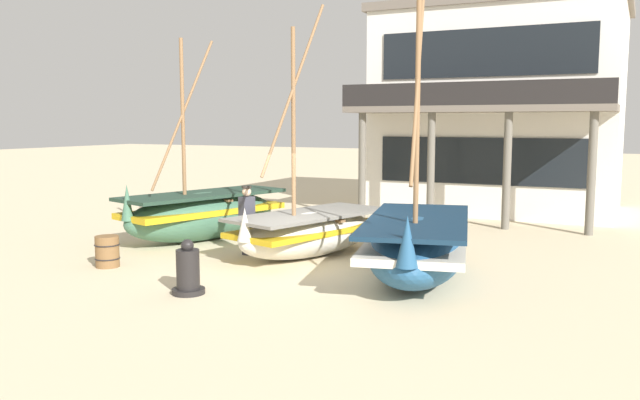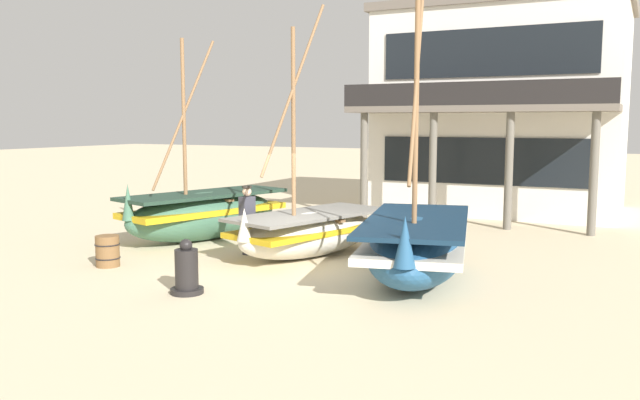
{
  "view_description": "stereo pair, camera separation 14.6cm",
  "coord_description": "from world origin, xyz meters",
  "px_view_note": "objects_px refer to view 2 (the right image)",
  "views": [
    {
      "loc": [
        6.74,
        -12.6,
        3.23
      ],
      "look_at": [
        0.0,
        1.0,
        1.4
      ],
      "focal_mm": 36.65,
      "sensor_mm": 36.0,
      "label": 1
    },
    {
      "loc": [
        6.88,
        -12.54,
        3.23
      ],
      "look_at": [
        0.0,
        1.0,
        1.4
      ],
      "focal_mm": 36.65,
      "sensor_mm": 36.0,
      "label": 2
    }
  ],
  "objects_px": {
    "fishing_boat_far_right": "(309,232)",
    "capstan_winch": "(187,272)",
    "fishing_boat_near_left": "(416,246)",
    "harbor_building_main": "(502,109)",
    "wooden_barrel": "(108,251)",
    "fishing_boat_centre_large": "(204,214)",
    "fisherman_by_hull": "(247,221)"
  },
  "relations": [
    {
      "from": "wooden_barrel",
      "to": "harbor_building_main",
      "type": "relative_size",
      "value": 0.08
    },
    {
      "from": "fishing_boat_centre_large",
      "to": "harbor_building_main",
      "type": "bearing_deg",
      "value": 59.46
    },
    {
      "from": "fishing_boat_centre_large",
      "to": "fishing_boat_far_right",
      "type": "xyz_separation_m",
      "value": [
        3.59,
        -0.62,
        -0.13
      ]
    },
    {
      "from": "fisherman_by_hull",
      "to": "fishing_boat_far_right",
      "type": "bearing_deg",
      "value": 20.1
    },
    {
      "from": "fishing_boat_centre_large",
      "to": "fisherman_by_hull",
      "type": "distance_m",
      "value": 2.45
    },
    {
      "from": "fishing_boat_near_left",
      "to": "capstan_winch",
      "type": "distance_m",
      "value": 4.62
    },
    {
      "from": "fishing_boat_near_left",
      "to": "fishing_boat_centre_large",
      "type": "height_order",
      "value": "fishing_boat_near_left"
    },
    {
      "from": "fishing_boat_near_left",
      "to": "fisherman_by_hull",
      "type": "height_order",
      "value": "fishing_boat_near_left"
    },
    {
      "from": "fishing_boat_far_right",
      "to": "capstan_winch",
      "type": "bearing_deg",
      "value": -96.03
    },
    {
      "from": "fishing_boat_near_left",
      "to": "harbor_building_main",
      "type": "distance_m",
      "value": 12.15
    },
    {
      "from": "fisherman_by_hull",
      "to": "capstan_winch",
      "type": "xyz_separation_m",
      "value": [
        0.99,
        -3.59,
        -0.41
      ]
    },
    {
      "from": "fishing_boat_near_left",
      "to": "capstan_winch",
      "type": "relative_size",
      "value": 6.19
    },
    {
      "from": "fishing_boat_far_right",
      "to": "harbor_building_main",
      "type": "relative_size",
      "value": 0.7
    },
    {
      "from": "fishing_boat_far_right",
      "to": "wooden_barrel",
      "type": "height_order",
      "value": "fishing_boat_far_right"
    },
    {
      "from": "harbor_building_main",
      "to": "fishing_boat_far_right",
      "type": "bearing_deg",
      "value": -102.33
    },
    {
      "from": "fishing_boat_near_left",
      "to": "fishing_boat_far_right",
      "type": "bearing_deg",
      "value": 159.96
    },
    {
      "from": "fisherman_by_hull",
      "to": "harbor_building_main",
      "type": "distance_m",
      "value": 12.11
    },
    {
      "from": "fishing_boat_centre_large",
      "to": "harbor_building_main",
      "type": "relative_size",
      "value": 0.63
    },
    {
      "from": "wooden_barrel",
      "to": "fishing_boat_far_right",
      "type": "bearing_deg",
      "value": 41.48
    },
    {
      "from": "fishing_boat_far_right",
      "to": "fishing_boat_centre_large",
      "type": "bearing_deg",
      "value": 170.16
    },
    {
      "from": "fishing_boat_centre_large",
      "to": "capstan_winch",
      "type": "bearing_deg",
      "value": -56.37
    },
    {
      "from": "fishing_boat_near_left",
      "to": "fishing_boat_centre_large",
      "type": "xyz_separation_m",
      "value": [
        -6.66,
        1.74,
        0.02
      ]
    },
    {
      "from": "fishing_boat_far_right",
      "to": "capstan_winch",
      "type": "relative_size",
      "value": 5.74
    },
    {
      "from": "fisherman_by_hull",
      "to": "wooden_barrel",
      "type": "distance_m",
      "value": 3.31
    },
    {
      "from": "fishing_boat_far_right",
      "to": "harbor_building_main",
      "type": "xyz_separation_m",
      "value": [
        2.32,
        10.64,
        3.08
      ]
    },
    {
      "from": "wooden_barrel",
      "to": "harbor_building_main",
      "type": "distance_m",
      "value": 15.26
    },
    {
      "from": "fishing_boat_near_left",
      "to": "fishing_boat_centre_large",
      "type": "distance_m",
      "value": 6.89
    },
    {
      "from": "fishing_boat_far_right",
      "to": "capstan_winch",
      "type": "distance_m",
      "value": 4.14
    },
    {
      "from": "fishing_boat_near_left",
      "to": "harbor_building_main",
      "type": "bearing_deg",
      "value": 93.65
    },
    {
      "from": "fishing_boat_centre_large",
      "to": "wooden_barrel",
      "type": "height_order",
      "value": "fishing_boat_centre_large"
    },
    {
      "from": "fishing_boat_centre_large",
      "to": "fisherman_by_hull",
      "type": "relative_size",
      "value": 3.2
    },
    {
      "from": "fishing_boat_near_left",
      "to": "capstan_winch",
      "type": "bearing_deg",
      "value": -139.53
    }
  ]
}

